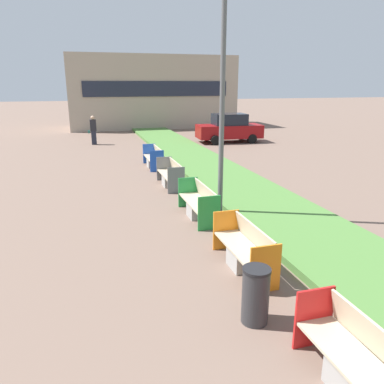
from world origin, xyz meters
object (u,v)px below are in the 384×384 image
Objects in this scene: pedestrian_walking at (93,130)px; parked_car_distant at (229,128)px; bench_grey_frame at (171,177)px; bench_green_frame at (199,205)px; litter_bin at (255,295)px; street_lamp_post at (223,49)px; bench_orange_frame at (245,252)px; bench_blue_frame at (154,159)px; bench_red_frame at (359,368)px.

parked_car_distant reaches higher than pedestrian_walking.
bench_grey_frame is at bearing -77.73° from pedestrian_walking.
bench_grey_frame is (-0.00, 3.57, -0.00)m from bench_green_frame.
bench_green_frame is 2.21× the size of litter_bin.
litter_bin is 0.11× the size of street_lamp_post.
bench_blue_frame is (-0.00, 10.31, -0.00)m from bench_orange_frame.
street_lamp_post reaches higher than pedestrian_walking.
pedestrian_walking is 0.42× the size of parked_car_distant.
parked_car_distant is (6.19, 19.97, 0.55)m from bench_red_frame.
pedestrian_walking is (-3.04, 14.83, -3.68)m from street_lamp_post.
pedestrian_walking is 8.74m from parked_car_distant.
bench_blue_frame is at bearing 90.01° from bench_grey_frame.
bench_grey_frame is 0.47× the size of parked_car_distant.
pedestrian_walking is (-2.43, 17.97, 0.56)m from bench_orange_frame.
bench_grey_frame is at bearing 90.02° from bench_green_frame.
bench_red_frame is 0.90× the size of bench_green_frame.
bench_blue_frame is 1.09× the size of pedestrian_walking.
bench_grey_frame is at bearing -118.74° from parked_car_distant.
litter_bin is at bearing -103.87° from street_lamp_post.
bench_grey_frame is 3.49m from bench_blue_frame.
bench_blue_frame is 2.06× the size of litter_bin.
bench_green_frame is 1.04× the size of bench_grey_frame.
street_lamp_post reaches higher than bench_blue_frame.
bench_blue_frame is 0.23× the size of street_lamp_post.
bench_green_frame is at bearing -80.64° from pedestrian_walking.
bench_green_frame is at bearing 89.98° from bench_red_frame.
bench_orange_frame is at bearing -101.04° from street_lamp_post.
street_lamp_post is at bearing -10.12° from bench_green_frame.
parked_car_distant is (5.58, 13.36, -3.70)m from street_lamp_post.
street_lamp_post is at bearing 76.13° from litter_bin.
street_lamp_post is (0.61, -7.17, 4.24)m from bench_blue_frame.
pedestrian_walking is (-2.43, 11.15, 0.56)m from bench_grey_frame.
parked_car_distant is at bearing 69.43° from bench_orange_frame.
bench_green_frame is 4.28m from street_lamp_post.
parked_car_distant reaches higher than bench_orange_frame.
bench_orange_frame is at bearing -90.00° from bench_grey_frame.
litter_bin is at bearing -84.72° from pedestrian_walking.
litter_bin reaches higher than bench_orange_frame.
litter_bin is (-0.60, 1.70, 0.12)m from bench_red_frame.
bench_orange_frame is 2.13× the size of litter_bin.
bench_grey_frame is 5.65m from street_lamp_post.
street_lamp_post reaches higher than bench_orange_frame.
pedestrian_walking is at bearing 96.45° from bench_red_frame.
bench_red_frame is 0.44× the size of parked_car_distant.
bench_blue_frame is at bearing 90.00° from bench_orange_frame.
bench_grey_frame is 0.24× the size of street_lamp_post.
bench_red_frame is 1.98× the size of litter_bin.
street_lamp_post reaches higher than bench_grey_frame.
pedestrian_walking is at bearing 99.36° from bench_green_frame.
bench_orange_frame is 5.31m from street_lamp_post.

